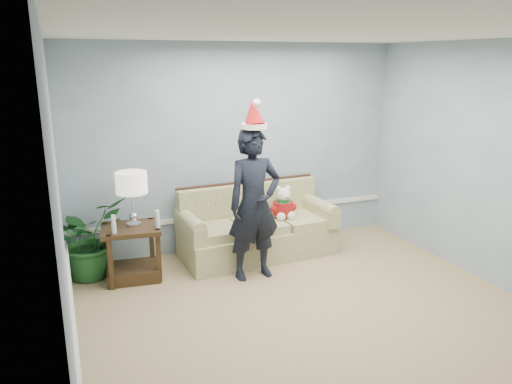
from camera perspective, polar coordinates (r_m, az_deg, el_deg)
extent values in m
cube|color=tan|center=(4.93, 8.56, -15.67)|extent=(4.50, 5.00, 0.02)
cube|color=white|center=(4.25, 10.05, 17.75)|extent=(4.50, 5.00, 0.02)
cube|color=#96B0BF|center=(6.62, -2.04, 5.08)|extent=(4.50, 0.02, 2.70)
cube|color=#96B0BF|center=(3.79, -21.52, -3.59)|extent=(0.02, 5.00, 2.70)
cube|color=white|center=(6.81, -1.90, -2.44)|extent=(4.48, 0.03, 0.06)
cube|color=white|center=(4.15, -19.94, -15.42)|extent=(0.03, 4.98, 0.06)
cube|color=#57632F|center=(6.52, 0.16, -5.68)|extent=(1.99, 0.93, 0.37)
cube|color=#57632F|center=(6.21, -4.85, -4.46)|extent=(0.61, 0.70, 0.11)
cube|color=#57632F|center=(6.40, 0.32, -3.80)|extent=(0.61, 0.70, 0.11)
cube|color=#57632F|center=(6.64, 5.14, -3.15)|extent=(0.61, 0.70, 0.11)
cube|color=#57632F|center=(6.66, -0.86, -1.20)|extent=(1.95, 0.28, 0.52)
cube|color=black|center=(6.65, -1.08, 1.09)|extent=(1.95, 0.15, 0.05)
cube|color=#57632F|center=(6.16, -7.55, -4.15)|extent=(0.21, 0.84, 0.22)
cube|color=#57632F|center=(6.79, 7.14, -2.30)|extent=(0.21, 0.84, 0.22)
cube|color=#3C2916|center=(5.89, -14.15, -4.10)|extent=(0.72, 0.62, 0.05)
cube|color=#3C2916|center=(6.08, -13.82, -8.88)|extent=(0.65, 0.55, 0.15)
cube|color=#3C2916|center=(5.76, -16.28, -7.77)|extent=(0.06, 0.06, 0.64)
cube|color=#3C2916|center=(5.83, -11.06, -7.17)|extent=(0.06, 0.06, 0.64)
cube|color=#3C2916|center=(6.16, -16.71, -6.31)|extent=(0.06, 0.06, 0.64)
cube|color=#3C2916|center=(6.22, -11.84, -5.78)|extent=(0.06, 0.06, 0.64)
cylinder|color=silver|center=(5.90, -13.75, -3.60)|extent=(0.17, 0.17, 0.03)
sphere|color=silver|center=(5.87, -13.81, -2.73)|extent=(0.10, 0.10, 0.10)
cylinder|color=silver|center=(5.82, -13.90, -1.27)|extent=(0.03, 0.03, 0.35)
cylinder|color=#F6E9CC|center=(5.76, -14.05, 1.05)|extent=(0.35, 0.35, 0.24)
cylinder|color=silver|center=(5.69, -15.92, -4.00)|extent=(0.05, 0.05, 0.11)
cylinder|color=white|center=(5.66, -16.00, -3.00)|extent=(0.05, 0.05, 0.09)
cylinder|color=silver|center=(5.75, -11.17, -3.49)|extent=(0.05, 0.05, 0.11)
cylinder|color=white|center=(5.72, -11.22, -2.50)|extent=(0.05, 0.05, 0.09)
imported|color=#1E5523|center=(6.13, -18.66, -5.10)|extent=(1.11, 1.09, 0.93)
imported|color=black|center=(5.69, -0.21, -1.45)|extent=(0.66, 0.46, 1.76)
cylinder|color=white|center=(5.50, -0.22, 7.54)|extent=(0.30, 0.30, 0.06)
cone|color=#AB1D12|center=(5.51, -0.32, 9.06)|extent=(0.25, 0.32, 0.34)
sphere|color=white|center=(5.40, 0.08, 10.15)|extent=(0.09, 0.09, 0.09)
sphere|color=white|center=(6.50, 3.10, -1.85)|extent=(0.25, 0.25, 0.25)
cylinder|color=#AB1D12|center=(6.50, 3.10, -1.85)|extent=(0.28, 0.28, 0.18)
cylinder|color=#176630|center=(6.48, 3.12, -1.02)|extent=(0.19, 0.19, 0.03)
sphere|color=white|center=(6.40, 2.98, -2.85)|extent=(0.11, 0.11, 0.11)
sphere|color=white|center=(6.46, 4.06, -2.71)|extent=(0.11, 0.11, 0.11)
sphere|color=white|center=(6.44, 3.17, -0.29)|extent=(0.18, 0.18, 0.18)
sphere|color=black|center=(6.36, 3.57, -0.66)|extent=(0.02, 0.02, 0.02)
sphere|color=white|center=(6.41, 2.63, 0.34)|extent=(0.07, 0.07, 0.07)
sphere|color=white|center=(6.46, 3.63, 0.45)|extent=(0.07, 0.07, 0.07)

